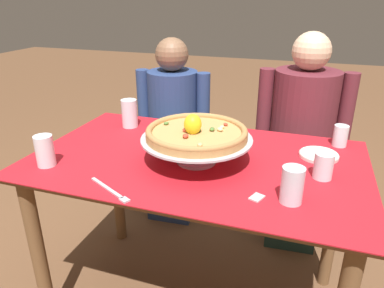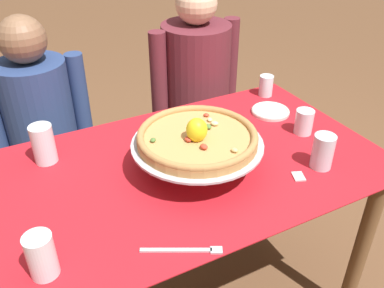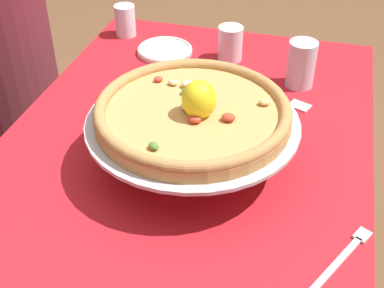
{
  "view_description": "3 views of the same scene",
  "coord_description": "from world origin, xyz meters",
  "views": [
    {
      "loc": [
        0.41,
        -1.26,
        1.39
      ],
      "look_at": [
        0.0,
        -0.06,
        0.85
      ],
      "focal_mm": 33.65,
      "sensor_mm": 36.0,
      "label": 1
    },
    {
      "loc": [
        -0.53,
        -1.03,
        1.59
      ],
      "look_at": [
        0.01,
        -0.0,
        0.85
      ],
      "focal_mm": 38.72,
      "sensor_mm": 36.0,
      "label": 2
    },
    {
      "loc": [
        -0.83,
        -0.26,
        1.47
      ],
      "look_at": [
        -0.04,
        -0.05,
        0.86
      ],
      "focal_mm": 49.26,
      "sensor_mm": 36.0,
      "label": 3
    }
  ],
  "objects": [
    {
      "name": "water_glass_back_left",
      "position": [
        -0.43,
        0.25,
        0.83
      ],
      "size": [
        0.08,
        0.08,
        0.14
      ],
      "color": "silver",
      "rests_on": "dining_table"
    },
    {
      "name": "water_glass_side_right",
      "position": [
        0.48,
        -0.01,
        0.81
      ],
      "size": [
        0.07,
        0.07,
        0.1
      ],
      "color": "silver",
      "rests_on": "dining_table"
    },
    {
      "name": "water_glass_back_right",
      "position": [
        0.55,
        0.32,
        0.81
      ],
      "size": [
        0.06,
        0.06,
        0.09
      ],
      "color": "silver",
      "rests_on": "dining_table"
    },
    {
      "name": "side_plate",
      "position": [
        0.47,
        0.17,
        0.78
      ],
      "size": [
        0.16,
        0.16,
        0.02
      ],
      "color": "silver",
      "rests_on": "dining_table"
    },
    {
      "name": "water_glass_front_left",
      "position": [
        -0.53,
        -0.25,
        0.82
      ],
      "size": [
        0.07,
        0.07,
        0.12
      ],
      "color": "white",
      "rests_on": "dining_table"
    },
    {
      "name": "pizza",
      "position": [
        0.01,
        -0.03,
        0.89
      ],
      "size": [
        0.39,
        0.39,
        0.1
      ],
      "color": "tan",
      "rests_on": "pizza_stand"
    },
    {
      "name": "sugar_packet",
      "position": [
        0.28,
        -0.23,
        0.77
      ],
      "size": [
        0.05,
        0.06,
        0.0
      ],
      "primitive_type": "cube",
      "rotation": [
        0.0,
        0.0,
        1.2
      ],
      "color": "beige",
      "rests_on": "dining_table"
    },
    {
      "name": "diner_left",
      "position": [
        -0.39,
        0.71,
        0.54
      ],
      "size": [
        0.46,
        0.34,
        1.16
      ],
      "color": "navy",
      "rests_on": "ground"
    },
    {
      "name": "dinner_fork",
      "position": [
        -0.19,
        -0.35,
        0.77
      ],
      "size": [
        0.2,
        0.12,
        0.01
      ],
      "color": "#B7B7C1",
      "rests_on": "dining_table"
    },
    {
      "name": "diner_right",
      "position": [
        0.39,
        0.68,
        0.59
      ],
      "size": [
        0.5,
        0.36,
        1.22
      ],
      "color": "#1E3833",
      "rests_on": "ground"
    },
    {
      "name": "water_glass_front_right",
      "position": [
        0.39,
        -0.22,
        0.82
      ],
      "size": [
        0.07,
        0.07,
        0.12
      ],
      "color": "silver",
      "rests_on": "dining_table"
    },
    {
      "name": "pizza_stand",
      "position": [
        0.01,
        -0.03,
        0.85
      ],
      "size": [
        0.43,
        0.43,
        0.1
      ],
      "color": "#B7B7C1",
      "rests_on": "dining_table"
    },
    {
      "name": "dining_table",
      "position": [
        0.0,
        0.0,
        0.65
      ],
      "size": [
        1.34,
        0.81,
        0.77
      ],
      "color": "brown",
      "rests_on": "ground"
    }
  ]
}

